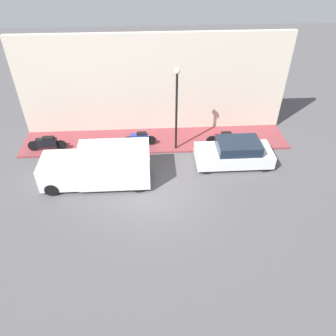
{
  "coord_description": "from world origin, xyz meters",
  "views": [
    {
      "loc": [
        -11.89,
        0.24,
        10.83
      ],
      "look_at": [
        1.15,
        -0.54,
        0.6
      ],
      "focal_mm": 35.0,
      "sensor_mm": 36.0,
      "label": 1
    }
  ],
  "objects_px": {
    "motorcycle_red": "(223,138)",
    "motorcycle_blue": "(140,138)",
    "streetlamp": "(177,100)",
    "parked_car": "(234,153)",
    "delivery_van": "(98,166)",
    "motorcycle_black": "(47,143)"
  },
  "relations": [
    {
      "from": "motorcycle_blue",
      "to": "motorcycle_black",
      "type": "bearing_deg",
      "value": 92.35
    },
    {
      "from": "motorcycle_blue",
      "to": "parked_car",
      "type": "bearing_deg",
      "value": -110.58
    },
    {
      "from": "parked_car",
      "to": "motorcycle_red",
      "type": "bearing_deg",
      "value": 10.23
    },
    {
      "from": "motorcycle_red",
      "to": "streetlamp",
      "type": "distance_m",
      "value": 3.74
    },
    {
      "from": "parked_car",
      "to": "delivery_van",
      "type": "relative_size",
      "value": 0.76
    },
    {
      "from": "delivery_van",
      "to": "motorcycle_black",
      "type": "relative_size",
      "value": 2.47
    },
    {
      "from": "delivery_van",
      "to": "motorcycle_red",
      "type": "height_order",
      "value": "delivery_van"
    },
    {
      "from": "motorcycle_black",
      "to": "delivery_van",
      "type": "bearing_deg",
      "value": -131.34
    },
    {
      "from": "motorcycle_red",
      "to": "motorcycle_blue",
      "type": "height_order",
      "value": "motorcycle_red"
    },
    {
      "from": "parked_car",
      "to": "streetlamp",
      "type": "xyz_separation_m",
      "value": [
        1.47,
        3.03,
        2.46
      ]
    },
    {
      "from": "parked_car",
      "to": "delivery_van",
      "type": "xyz_separation_m",
      "value": [
        -1.13,
        7.09,
        0.32
      ]
    },
    {
      "from": "parked_car",
      "to": "streetlamp",
      "type": "distance_m",
      "value": 4.17
    },
    {
      "from": "parked_car",
      "to": "motorcycle_black",
      "type": "relative_size",
      "value": 1.89
    },
    {
      "from": "motorcycle_black",
      "to": "streetlamp",
      "type": "bearing_deg",
      "value": -91.83
    },
    {
      "from": "parked_car",
      "to": "motorcycle_red",
      "type": "distance_m",
      "value": 1.59
    },
    {
      "from": "streetlamp",
      "to": "motorcycle_blue",
      "type": "bearing_deg",
      "value": 77.78
    },
    {
      "from": "motorcycle_black",
      "to": "streetlamp",
      "type": "xyz_separation_m",
      "value": [
        -0.23,
        -7.27,
        2.53
      ]
    },
    {
      "from": "delivery_van",
      "to": "motorcycle_blue",
      "type": "height_order",
      "value": "delivery_van"
    },
    {
      "from": "motorcycle_blue",
      "to": "streetlamp",
      "type": "height_order",
      "value": "streetlamp"
    },
    {
      "from": "streetlamp",
      "to": "motorcycle_black",
      "type": "bearing_deg",
      "value": 88.17
    },
    {
      "from": "delivery_van",
      "to": "motorcycle_black",
      "type": "bearing_deg",
      "value": 48.66
    },
    {
      "from": "motorcycle_black",
      "to": "streetlamp",
      "type": "distance_m",
      "value": 7.7
    }
  ]
}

